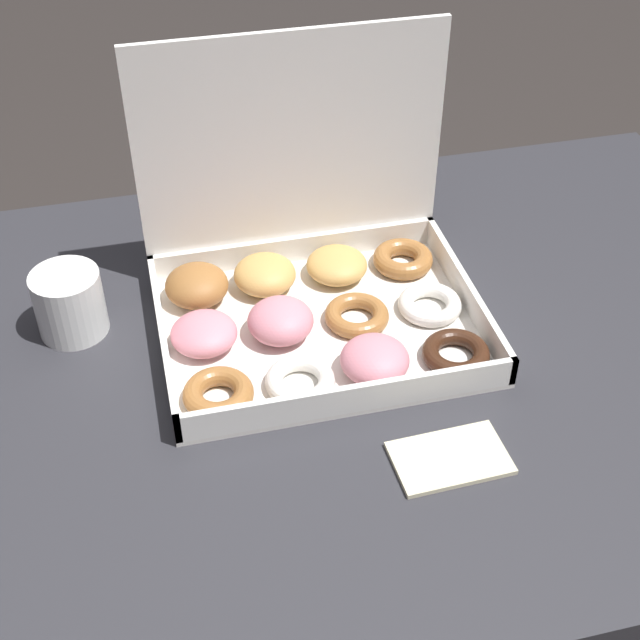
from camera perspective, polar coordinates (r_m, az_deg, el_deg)
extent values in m
cube|color=#2D2D33|center=(1.12, 3.61, -2.23)|extent=(1.18, 0.85, 0.03)
cylinder|color=#2D2D33|center=(1.65, -19.48, -6.00)|extent=(0.06, 0.06, 0.71)
cylinder|color=#2D2D33|center=(1.81, 16.36, -0.26)|extent=(0.06, 0.06, 0.71)
cube|color=silver|center=(1.13, 0.00, -0.62)|extent=(0.40, 0.31, 0.01)
cube|color=white|center=(1.01, 1.99, -5.06)|extent=(0.40, 0.01, 0.04)
cube|color=white|center=(1.23, -1.63, 4.57)|extent=(0.40, 0.01, 0.04)
cube|color=white|center=(1.10, -10.00, -1.30)|extent=(0.01, 0.31, 0.04)
cube|color=white|center=(1.17, 9.40, 1.68)|extent=(0.01, 0.31, 0.04)
cube|color=white|center=(1.15, -1.87, 11.42)|extent=(0.40, 0.01, 0.29)
torus|color=#9E6633|center=(1.03, -6.53, -4.71)|extent=(0.08, 0.08, 0.02)
torus|color=white|center=(1.04, -1.29, -3.93)|extent=(0.08, 0.08, 0.02)
ellipsoid|color=pink|center=(1.05, 3.52, -2.54)|extent=(0.08, 0.08, 0.04)
torus|color=#381E11|center=(1.09, 8.69, -2.12)|extent=(0.08, 0.08, 0.02)
ellipsoid|color=pink|center=(1.10, -7.44, -0.86)|extent=(0.08, 0.08, 0.04)
ellipsoid|color=pink|center=(1.10, -2.54, -0.04)|extent=(0.08, 0.08, 0.05)
torus|color=#9E6633|center=(1.13, 2.37, 0.29)|extent=(0.08, 0.08, 0.02)
torus|color=white|center=(1.16, 7.04, 0.99)|extent=(0.08, 0.08, 0.02)
ellipsoid|color=#9E6633|center=(1.17, -7.89, 2.21)|extent=(0.08, 0.08, 0.05)
ellipsoid|color=tan|center=(1.18, -3.55, 2.93)|extent=(0.08, 0.08, 0.04)
ellipsoid|color=tan|center=(1.20, 1.08, 3.53)|extent=(0.08, 0.08, 0.04)
torus|color=#9E6633|center=(1.23, 5.32, 3.91)|extent=(0.08, 0.08, 0.02)
cylinder|color=white|center=(1.15, -15.74, 1.05)|extent=(0.09, 0.09, 0.09)
cylinder|color=black|center=(1.13, -16.09, 2.58)|extent=(0.07, 0.07, 0.01)
cube|color=beige|center=(0.99, 8.31, -8.74)|extent=(0.13, 0.08, 0.01)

